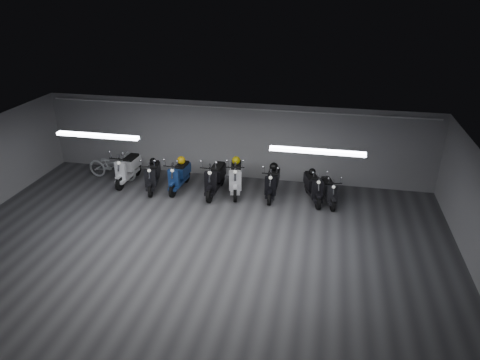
% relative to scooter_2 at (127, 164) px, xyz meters
% --- Properties ---
extents(floor, '(14.00, 10.00, 0.01)m').
position_rel_scooter_2_xyz_m(floor, '(3.61, -3.73, -0.72)').
color(floor, '#3B3A3D').
rests_on(floor, ground).
extents(ceiling, '(14.00, 10.00, 0.01)m').
position_rel_scooter_2_xyz_m(ceiling, '(3.61, -3.73, 2.09)').
color(ceiling, slate).
rests_on(ceiling, ground).
extents(back_wall, '(14.00, 0.01, 2.80)m').
position_rel_scooter_2_xyz_m(back_wall, '(3.61, 1.28, 0.68)').
color(back_wall, gray).
rests_on(back_wall, ground).
extents(front_wall, '(14.00, 0.01, 2.80)m').
position_rel_scooter_2_xyz_m(front_wall, '(3.61, -8.73, 0.68)').
color(front_wall, gray).
rests_on(front_wall, ground).
extents(fluor_strip_left, '(2.40, 0.18, 0.08)m').
position_rel_scooter_2_xyz_m(fluor_strip_left, '(0.61, -2.73, 2.02)').
color(fluor_strip_left, white).
rests_on(fluor_strip_left, ceiling).
extents(fluor_strip_right, '(2.40, 0.18, 0.08)m').
position_rel_scooter_2_xyz_m(fluor_strip_right, '(6.61, -2.73, 2.02)').
color(fluor_strip_right, white).
rests_on(fluor_strip_right, ceiling).
extents(conduit, '(13.60, 0.05, 0.05)m').
position_rel_scooter_2_xyz_m(conduit, '(3.61, 1.19, 1.90)').
color(conduit, white).
rests_on(conduit, back_wall).
extents(scooter_2, '(0.74, 1.96, 1.43)m').
position_rel_scooter_2_xyz_m(scooter_2, '(0.00, 0.00, 0.00)').
color(scooter_2, silver).
rests_on(scooter_2, floor).
extents(scooter_3, '(0.97, 1.89, 1.34)m').
position_rel_scooter_2_xyz_m(scooter_3, '(1.07, -0.32, -0.05)').
color(scooter_3, black).
rests_on(scooter_3, floor).
extents(scooter_4, '(0.73, 1.87, 1.36)m').
position_rel_scooter_2_xyz_m(scooter_4, '(1.98, -0.17, -0.04)').
color(scooter_4, navy).
rests_on(scooter_4, floor).
extents(scooter_5, '(0.74, 2.02, 1.48)m').
position_rel_scooter_2_xyz_m(scooter_5, '(3.27, -0.24, 0.02)').
color(scooter_5, black).
rests_on(scooter_5, floor).
extents(scooter_6, '(1.00, 2.09, 1.49)m').
position_rel_scooter_2_xyz_m(scooter_6, '(3.94, -0.01, 0.03)').
color(scooter_6, silver).
rests_on(scooter_6, floor).
extents(scooter_7, '(0.61, 1.82, 1.35)m').
position_rel_scooter_2_xyz_m(scooter_7, '(5.19, -0.08, -0.04)').
color(scooter_7, black).
rests_on(scooter_7, floor).
extents(scooter_8, '(1.12, 1.87, 1.32)m').
position_rel_scooter_2_xyz_m(scooter_8, '(6.55, -0.11, -0.06)').
color(scooter_8, black).
rests_on(scooter_8, floor).
extents(scooter_9, '(0.95, 1.67, 1.18)m').
position_rel_scooter_2_xyz_m(scooter_9, '(7.05, -0.20, -0.13)').
color(scooter_9, black).
rests_on(scooter_9, floor).
extents(bicycle, '(1.98, 0.89, 1.24)m').
position_rel_scooter_2_xyz_m(bicycle, '(-0.70, 0.18, -0.10)').
color(bicycle, silver).
rests_on(bicycle, floor).
extents(helmet_0, '(0.29, 0.29, 0.29)m').
position_rel_scooter_2_xyz_m(helmet_0, '(1.99, 0.08, 0.27)').
color(helmet_0, '#E5AD0D').
rests_on(helmet_0, scooter_4).
extents(helmet_1, '(0.23, 0.23, 0.23)m').
position_rel_scooter_2_xyz_m(helmet_1, '(1.02, -0.08, 0.23)').
color(helmet_1, black).
rests_on(helmet_1, scooter_3).
extents(helmet_2, '(0.29, 0.29, 0.29)m').
position_rel_scooter_2_xyz_m(helmet_2, '(5.19, 0.18, 0.27)').
color(helmet_2, black).
rests_on(helmet_2, scooter_7).
extents(helmet_3, '(0.29, 0.29, 0.29)m').
position_rel_scooter_2_xyz_m(helmet_3, '(3.89, 0.26, 0.35)').
color(helmet_3, gold).
rests_on(helmet_3, scooter_6).
extents(helmet_4, '(0.23, 0.23, 0.23)m').
position_rel_scooter_2_xyz_m(helmet_4, '(6.47, 0.12, 0.22)').
color(helmet_4, black).
rests_on(helmet_4, scooter_8).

